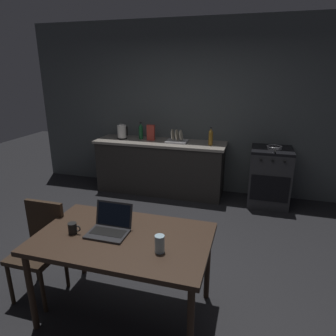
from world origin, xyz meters
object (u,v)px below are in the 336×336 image
chair (41,243)px  bottle_b (141,131)px  drinking_glass (160,244)px  dish_rack (177,139)px  electric_kettle (122,132)px  cereal_box (151,133)px  stove_oven (269,176)px  dining_table (123,243)px  laptop (110,227)px  bottle (211,137)px  coffee_mug (73,228)px  frying_pan (274,147)px

chair → bottle_b: size_ratio=3.07×
drinking_glass → dish_rack: bearing=101.9°
electric_kettle → cereal_box: cereal_box is taller
cereal_box → stove_oven: bearing=-0.7°
dining_table → stove_oven: bearing=65.5°
dining_table → laptop: bearing=168.4°
bottle → bottle_b: bearing=173.8°
bottle → cereal_box: bearing=176.0°
bottle → coffee_mug: 2.82m
stove_oven → electric_kettle: size_ratio=3.56×
dining_table → bottle: (0.30, 2.65, 0.34)m
drinking_glass → cereal_box: bearing=110.3°
stove_oven → coffee_mug: (-1.63, -2.77, 0.35)m
cereal_box → bottle_b: bottle_b is taller
coffee_mug → cereal_box: cereal_box is taller
laptop → coffee_mug: laptop is taller
chair → bottle_b: 2.78m
laptop → bottle: size_ratio=1.12×
laptop → electric_kettle: 2.90m
dish_rack → coffee_mug: bearing=-93.2°
cereal_box → laptop: bearing=-77.9°
dish_rack → frying_pan: bearing=-1.1°
laptop → cereal_box: bearing=96.4°
electric_kettle → chair: bearing=-82.2°
cereal_box → chair: bearing=-93.2°
dining_table → bottle_b: (-0.90, 2.78, 0.34)m
chair → laptop: 0.78m
chair → bottle_b: bottle_b is taller
frying_pan → bottle_b: bottle_b is taller
laptop → bottle_b: bearing=100.1°
bottle → stove_oven: bearing=2.9°
electric_kettle → bottle_b: (0.31, 0.08, 0.02)m
stove_oven → chair: bearing=-128.1°
frying_pan → bottle_b: bearing=177.1°
dining_table → coffee_mug: bearing=-170.3°
frying_pan → bottle_b: 2.16m
bottle_b → coffee_mug: bearing=-80.1°
bottle → drinking_glass: bearing=-89.0°
electric_kettle → dish_rack: size_ratio=0.73×
frying_pan → coffee_mug: bearing=-121.2°
stove_oven → chair: 3.37m
dining_table → chair: size_ratio=1.60×
dining_table → bottle_b: 2.95m
electric_kettle → frying_pan: bearing=-0.7°
bottle → bottle_b: (-1.20, 0.13, -0.00)m
laptop → bottle: 2.67m
electric_kettle → dish_rack: 0.97m
coffee_mug → cereal_box: 2.82m
laptop → coffee_mug: (-0.28, -0.10, 0.00)m
bottle → drinking_glass: (0.05, -2.78, -0.21)m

